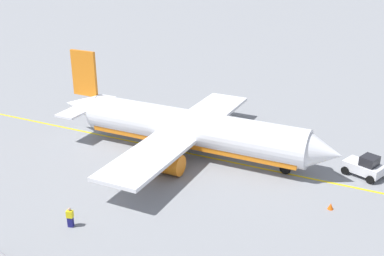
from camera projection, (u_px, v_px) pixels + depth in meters
ground_plane at (192, 154)px, 49.95m from camera, size 400.00×400.00×0.00m
airplane at (188, 129)px, 49.11m from camera, size 31.06×26.27×9.87m
pushback_tug at (365, 166)px, 44.94m from camera, size 3.61×2.31×2.20m
refueling_worker at (70, 218)px, 36.96m from camera, size 0.63×0.60×1.71m
safety_cone_nose at (331, 206)px, 39.57m from camera, size 0.51×0.51×0.57m
taxi_line_marking at (192, 154)px, 49.95m from camera, size 67.17×26.35×0.01m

